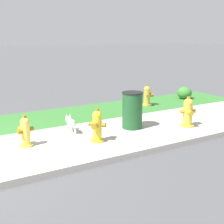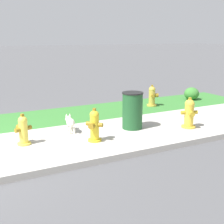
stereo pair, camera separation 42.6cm
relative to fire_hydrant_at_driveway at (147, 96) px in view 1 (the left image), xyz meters
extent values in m
cylinder|color=gold|center=(-0.01, 0.00, -0.29)|extent=(0.30, 0.30, 0.05)
cylinder|color=gold|center=(-0.01, 0.00, -0.03)|extent=(0.20, 0.20, 0.47)
sphere|color=gold|center=(-0.01, 0.00, 0.20)|extent=(0.21, 0.21, 0.21)
cube|color=olive|center=(-0.01, 0.00, 0.32)|extent=(0.07, 0.07, 0.06)
cylinder|color=olive|center=(0.06, 0.13, 0.03)|extent=(0.12, 0.12, 0.09)
cylinder|color=olive|center=(-0.07, -0.13, 0.03)|extent=(0.12, 0.12, 0.09)
cylinder|color=olive|center=(0.13, -0.06, 0.03)|extent=(0.14, 0.15, 0.12)
cylinder|color=yellow|center=(-2.96, -2.22, -0.29)|extent=(0.28, 0.28, 0.05)
cylinder|color=yellow|center=(-2.96, -2.22, -0.01)|extent=(0.18, 0.18, 0.52)
sphere|color=yellow|center=(-2.96, -2.22, 0.25)|extent=(0.19, 0.19, 0.19)
cube|color=olive|center=(-2.96, -2.22, 0.37)|extent=(0.08, 0.08, 0.06)
cylinder|color=olive|center=(-2.87, -2.32, 0.06)|extent=(0.13, 0.13, 0.09)
cylinder|color=olive|center=(-3.05, -2.12, 0.06)|extent=(0.13, 0.13, 0.09)
cylinder|color=olive|center=(-3.06, -2.32, 0.06)|extent=(0.15, 0.16, 0.12)
cylinder|color=yellow|center=(-4.31, -1.76, -0.29)|extent=(0.27, 0.27, 0.05)
cylinder|color=yellow|center=(-4.31, -1.76, -0.04)|extent=(0.17, 0.17, 0.46)
sphere|color=yellow|center=(-4.31, -1.76, 0.19)|extent=(0.18, 0.18, 0.18)
cube|color=olive|center=(-4.31, -1.76, 0.30)|extent=(0.07, 0.07, 0.06)
cylinder|color=olive|center=(-4.43, -1.80, 0.02)|extent=(0.12, 0.12, 0.09)
cylinder|color=olive|center=(-4.19, -1.71, 0.02)|extent=(0.12, 0.12, 0.09)
cylinder|color=olive|center=(-4.36, -1.63, 0.02)|extent=(0.15, 0.14, 0.12)
cylinder|color=gold|center=(-0.56, -2.36, -0.29)|extent=(0.34, 0.34, 0.05)
cylinder|color=gold|center=(-0.56, -2.36, 0.00)|extent=(0.22, 0.22, 0.53)
sphere|color=gold|center=(-0.56, -2.36, 0.26)|extent=(0.23, 0.23, 0.23)
cube|color=#B29323|center=(-0.56, -2.36, 0.39)|extent=(0.07, 0.07, 0.06)
cylinder|color=#B29323|center=(-0.42, -2.41, 0.06)|extent=(0.12, 0.12, 0.09)
cylinder|color=#B29323|center=(-0.71, -2.30, 0.06)|extent=(0.12, 0.12, 0.09)
cylinder|color=#B29323|center=(-0.62, -2.50, 0.06)|extent=(0.15, 0.13, 0.12)
ellipsoid|color=silver|center=(-3.20, -1.44, -0.07)|extent=(0.21, 0.35, 0.18)
sphere|color=silver|center=(-3.17, -1.23, -0.04)|extent=(0.15, 0.15, 0.15)
sphere|color=black|center=(-3.17, -1.16, -0.05)|extent=(0.03, 0.03, 0.03)
cone|color=silver|center=(-3.21, -1.22, 0.05)|extent=(0.06, 0.06, 0.07)
cone|color=silver|center=(-3.13, -1.23, 0.05)|extent=(0.06, 0.06, 0.07)
cylinder|color=silver|center=(-3.23, -1.32, -0.24)|extent=(0.05, 0.05, 0.15)
cylinder|color=silver|center=(-3.13, -1.33, -0.24)|extent=(0.05, 0.05, 0.15)
cylinder|color=silver|center=(-3.26, -1.54, -0.24)|extent=(0.05, 0.05, 0.15)
cylinder|color=silver|center=(-3.16, -1.55, -0.24)|extent=(0.05, 0.05, 0.15)
cylinder|color=silver|center=(-3.21, -1.62, -0.02)|extent=(0.04, 0.04, 0.10)
cylinder|color=#1E5128|center=(-1.79, -1.79, 0.11)|extent=(0.47, 0.47, 0.84)
cylinder|color=black|center=(-1.79, -1.79, 0.54)|extent=(0.49, 0.49, 0.03)
ellipsoid|color=#3D7F33|center=(1.77, 0.20, -0.10)|extent=(0.50, 0.50, 0.42)
camera|label=1|loc=(-5.84, -7.66, 1.84)|focal=50.00mm
camera|label=2|loc=(-5.47, -7.86, 1.84)|focal=50.00mm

